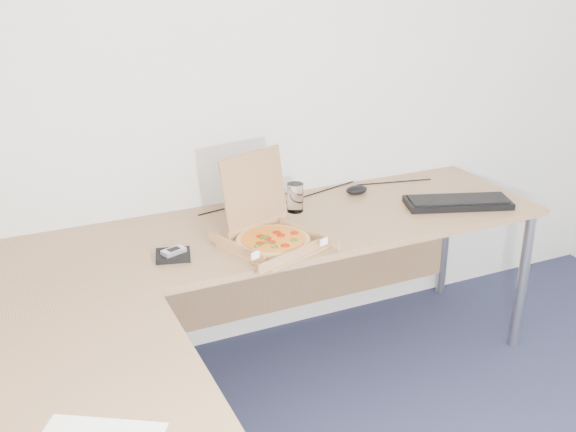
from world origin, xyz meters
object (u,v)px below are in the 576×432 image
wallet (173,255)px  drinking_glass (295,198)px  pizza_box (271,236)px  desk (229,294)px  keyboard (458,203)px

wallet → drinking_glass: bearing=36.1°
pizza_box → wallet: pizza_box is taller
desk → pizza_box: bearing=42.9°
drinking_glass → keyboard: size_ratio=0.27×
keyboard → desk: bearing=-147.2°
drinking_glass → wallet: size_ratio=1.00×
desk → keyboard: size_ratio=5.26×
keyboard → wallet: size_ratio=3.64×
keyboard → wallet: (-1.34, 0.02, -0.00)m
pizza_box → drinking_glass: 0.38m
pizza_box → desk: bearing=-157.6°
keyboard → pizza_box: bearing=-158.6°
desk → wallet: 0.33m
wallet → pizza_box: bearing=8.4°
desk → pizza_box: (0.28, 0.26, 0.07)m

